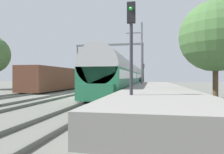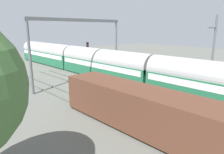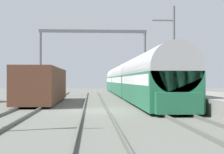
{
  "view_description": "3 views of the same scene",
  "coord_description": "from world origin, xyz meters",
  "px_view_note": "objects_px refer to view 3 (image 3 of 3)",
  "views": [
    {
      "loc": [
        7.61,
        -16.18,
        1.66
      ],
      "look_at": [
        4.18,
        1.46,
        1.7
      ],
      "focal_mm": 32.1,
      "sensor_mm": 36.0,
      "label": 1
    },
    {
      "loc": [
        -14.61,
        -0.64,
        6.78
      ],
      "look_at": [
        -0.91,
        13.52,
        2.08
      ],
      "focal_mm": 33.04,
      "sensor_mm": 36.0,
      "label": 2
    },
    {
      "loc": [
        -0.25,
        -21.51,
        1.88
      ],
      "look_at": [
        2.09,
        17.5,
        2.23
      ],
      "focal_mm": 56.23,
      "sensor_mm": 36.0,
      "label": 3
    }
  ],
  "objects_px": {
    "railway_signal_far": "(137,73)",
    "catenary_gantry": "(93,48)",
    "passenger_train": "(128,79)",
    "person_crossing": "(142,87)",
    "freight_car": "(43,85)"
  },
  "relations": [
    {
      "from": "passenger_train",
      "to": "catenary_gantry",
      "type": "bearing_deg",
      "value": -174.1
    },
    {
      "from": "passenger_train",
      "to": "railway_signal_far",
      "type": "relative_size",
      "value": 10.86
    },
    {
      "from": "passenger_train",
      "to": "person_crossing",
      "type": "bearing_deg",
      "value": -33.73
    },
    {
      "from": "passenger_train",
      "to": "person_crossing",
      "type": "height_order",
      "value": "passenger_train"
    },
    {
      "from": "passenger_train",
      "to": "freight_car",
      "type": "distance_m",
      "value": 15.44
    },
    {
      "from": "passenger_train",
      "to": "catenary_gantry",
      "type": "relative_size",
      "value": 3.86
    },
    {
      "from": "railway_signal_far",
      "to": "catenary_gantry",
      "type": "distance_m",
      "value": 9.32
    },
    {
      "from": "passenger_train",
      "to": "freight_car",
      "type": "height_order",
      "value": "passenger_train"
    },
    {
      "from": "railway_signal_far",
      "to": "person_crossing",
      "type": "bearing_deg",
      "value": -92.83
    },
    {
      "from": "passenger_train",
      "to": "railway_signal_far",
      "type": "height_order",
      "value": "railway_signal_far"
    },
    {
      "from": "freight_car",
      "to": "person_crossing",
      "type": "relative_size",
      "value": 7.51
    },
    {
      "from": "catenary_gantry",
      "to": "railway_signal_far",
      "type": "bearing_deg",
      "value": 46.85
    },
    {
      "from": "passenger_train",
      "to": "freight_car",
      "type": "relative_size",
      "value": 3.78
    },
    {
      "from": "passenger_train",
      "to": "railway_signal_far",
      "type": "xyz_separation_m",
      "value": [
        1.92,
        6.07,
        0.95
      ]
    },
    {
      "from": "freight_car",
      "to": "catenary_gantry",
      "type": "xyz_separation_m",
      "value": [
        4.18,
        12.54,
        4.18
      ]
    }
  ]
}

